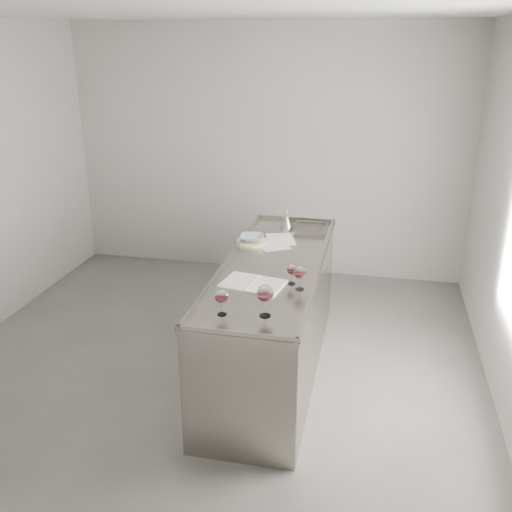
% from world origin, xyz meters
% --- Properties ---
extents(room_shell, '(4.54, 5.04, 2.84)m').
position_xyz_m(room_shell, '(0.00, 0.00, 1.40)').
color(room_shell, '#4F4C4A').
rests_on(room_shell, ground).
extents(counter, '(0.77, 2.42, 0.97)m').
position_xyz_m(counter, '(0.50, 0.30, 0.47)').
color(counter, gray).
rests_on(counter, ground).
extents(wine_glass_left, '(0.09, 0.09, 0.18)m').
position_xyz_m(wine_glass_left, '(0.34, -0.64, 1.06)').
color(wine_glass_left, white).
rests_on(wine_glass_left, counter).
extents(wine_glass_middle, '(0.11, 0.11, 0.21)m').
position_xyz_m(wine_glass_middle, '(0.61, -0.60, 1.09)').
color(wine_glass_middle, white).
rests_on(wine_glass_middle, counter).
extents(wine_glass_right, '(0.09, 0.09, 0.18)m').
position_xyz_m(wine_glass_right, '(0.77, -0.14, 1.07)').
color(wine_glass_right, white).
rests_on(wine_glass_right, counter).
extents(wine_glass_small, '(0.07, 0.07, 0.15)m').
position_xyz_m(wine_glass_small, '(0.70, -0.05, 1.05)').
color(wine_glass_small, white).
rests_on(wine_glass_small, counter).
extents(notebook, '(0.48, 0.38, 0.02)m').
position_xyz_m(notebook, '(0.43, -0.12, 0.95)').
color(notebook, silver).
rests_on(notebook, counter).
extents(loose_paper_top, '(0.38, 0.41, 0.00)m').
position_xyz_m(loose_paper_top, '(0.40, 0.76, 0.94)').
color(loose_paper_top, silver).
rests_on(loose_paper_top, counter).
extents(loose_paper_under, '(0.32, 0.39, 0.00)m').
position_xyz_m(loose_paper_under, '(0.46, 0.89, 0.94)').
color(loose_paper_under, silver).
rests_on(loose_paper_under, counter).
extents(trivet, '(0.35, 0.35, 0.02)m').
position_xyz_m(trivet, '(0.23, 0.75, 0.95)').
color(trivet, '#D2C488').
rests_on(trivet, counter).
extents(ceramic_bowl, '(0.24, 0.24, 0.05)m').
position_xyz_m(ceramic_bowl, '(0.23, 0.75, 0.99)').
color(ceramic_bowl, gray).
rests_on(ceramic_bowl, trivet).
extents(wine_funnel, '(0.13, 0.13, 0.19)m').
position_xyz_m(wine_funnel, '(0.45, 1.22, 1.00)').
color(wine_funnel, '#A39B91').
rests_on(wine_funnel, counter).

